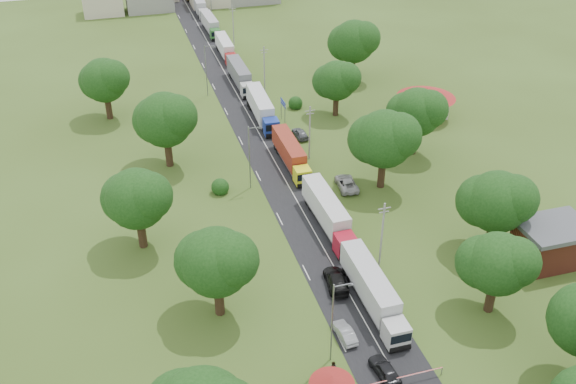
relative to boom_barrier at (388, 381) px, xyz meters
name	(u,v)px	position (x,y,z in m)	size (l,w,h in m)	color
ground	(319,240)	(1.36, 25.00, -0.89)	(260.00, 260.00, 0.00)	#354918
road	(277,166)	(1.36, 45.00, -0.89)	(8.00, 200.00, 0.04)	black
boom_barrier	(388,381)	(0.00, 0.00, 0.00)	(9.22, 0.35, 1.18)	slate
info_sign	(283,106)	(6.56, 60.00, 2.11)	(0.12, 3.10, 4.10)	slate
pole_1	(382,234)	(6.86, 18.00, 3.79)	(1.60, 0.24, 9.00)	gray
pole_2	(310,132)	(6.86, 46.00, 3.79)	(1.60, 0.24, 9.00)	gray
pole_3	(264,68)	(6.86, 74.00, 3.79)	(1.60, 0.24, 9.00)	gray
pole_4	(233,25)	(6.86, 102.00, 3.79)	(1.60, 0.24, 9.00)	gray
lamp_0	(334,319)	(-3.99, 5.00, 4.66)	(2.03, 0.22, 10.00)	slate
lamp_1	(250,155)	(-3.99, 40.00, 4.66)	(2.03, 0.22, 10.00)	slate
lamp_2	(207,68)	(-3.99, 75.00, 4.66)	(2.03, 0.22, 10.00)	slate
tree_2	(497,263)	(15.35, 7.14, 5.70)	(8.00, 8.00, 10.10)	#382616
tree_3	(496,201)	(21.35, 17.16, 6.33)	(8.80, 8.80, 11.07)	#382616
tree_4	(384,138)	(14.34, 35.17, 6.96)	(9.60, 9.60, 12.05)	#382616
tree_5	(416,112)	(23.35, 43.16, 6.33)	(8.80, 8.80, 11.07)	#382616
tree_6	(336,80)	(16.35, 60.14, 5.70)	(8.00, 8.00, 10.10)	#382616
tree_7	(354,41)	(25.34, 75.17, 6.96)	(9.60, 9.60, 12.05)	#382616
tree_10	(216,261)	(-13.65, 15.16, 6.33)	(8.80, 8.80, 11.07)	#382616
tree_11	(136,198)	(-20.65, 30.16, 6.33)	(8.80, 8.80, 11.07)	#382616
tree_12	(165,119)	(-14.66, 50.17, 6.96)	(9.60, 9.60, 12.05)	#382616
tree_13	(104,80)	(-22.65, 70.16, 6.33)	(8.80, 8.80, 11.07)	#382616
house_brick	(552,242)	(27.36, 13.00, 1.76)	(8.60, 6.60, 5.20)	maroon
house_cream	(426,98)	(31.36, 55.00, 2.75)	(10.08, 10.08, 5.80)	#BEB79E
truck_0	(373,290)	(3.11, 11.49, 1.29)	(2.55, 14.84, 4.12)	#BBBBBB
truck_1	(328,213)	(3.46, 27.50, 1.32)	(2.80, 15.02, 4.16)	maroon
truck_2	(291,153)	(3.45, 44.86, 1.17)	(2.41, 14.03, 3.89)	yellow
truck_3	(261,108)	(3.17, 62.02, 1.33)	(3.05, 15.16, 4.19)	navy
truck_4	(240,75)	(2.98, 78.26, 1.22)	(2.51, 14.34, 3.98)	#B8B8B8
truck_5	(225,48)	(3.47, 94.92, 1.09)	(2.47, 13.49, 3.74)	maroon
truck_6	(211,24)	(3.39, 112.23, 1.09)	(2.57, 13.47, 3.73)	#256224
truck_7	(200,5)	(3.56, 128.61, 1.16)	(2.94, 14.02, 3.87)	#B5B5B5
car_lane_front	(385,370)	(0.36, 1.50, -0.14)	(1.78, 4.43, 1.51)	black
car_lane_mid	(345,333)	(-1.64, 7.57, -0.23)	(1.41, 4.03, 1.33)	gray
car_lane_rear	(336,280)	(0.36, 15.74, -0.07)	(2.30, 5.65, 1.64)	black
car_verge_near	(346,183)	(9.36, 36.03, -0.11)	(2.59, 5.61, 1.56)	#AFAFAF
car_verge_far	(300,133)	(7.65, 53.41, -0.15)	(1.76, 4.37, 1.49)	#54575B
pedestrian_booth	(333,369)	(-4.55, 3.00, -0.04)	(0.83, 0.64, 1.70)	gray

